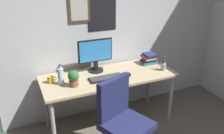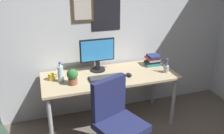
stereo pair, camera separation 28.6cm
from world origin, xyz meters
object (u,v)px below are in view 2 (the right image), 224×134
(monitor, at_px, (97,53))
(potted_plant, at_px, (72,76))
(coffee_mug_near, at_px, (51,77))
(book_stack_left, at_px, (153,60))
(pen_cup, at_px, (166,69))
(water_bottle, at_px, (61,74))
(office_chair, at_px, (116,118))
(keyboard, at_px, (106,78))
(computer_mouse, at_px, (129,75))

(monitor, height_order, potted_plant, monitor)
(coffee_mug_near, height_order, book_stack_left, book_stack_left)
(pen_cup, bearing_deg, water_bottle, 174.11)
(office_chair, distance_m, monitor, 0.95)
(book_stack_left, bearing_deg, office_chair, -135.85)
(office_chair, xyz_separation_m, potted_plant, (-0.37, 0.53, 0.31))
(keyboard, bearing_deg, office_chair, -95.18)
(monitor, height_order, water_bottle, monitor)
(keyboard, relative_size, pen_cup, 2.15)
(pen_cup, height_order, book_stack_left, pen_cup)
(monitor, xyz_separation_m, keyboard, (0.03, -0.28, -0.23))
(office_chair, height_order, book_stack_left, office_chair)
(office_chair, bearing_deg, computer_mouse, 56.80)
(water_bottle, height_order, coffee_mug_near, water_bottle)
(coffee_mug_near, bearing_deg, computer_mouse, -10.92)
(water_bottle, relative_size, potted_plant, 1.29)
(keyboard, distance_m, pen_cup, 0.81)
(potted_plant, xyz_separation_m, book_stack_left, (1.17, 0.25, -0.03))
(computer_mouse, distance_m, pen_cup, 0.51)
(computer_mouse, distance_m, book_stack_left, 0.52)
(office_chair, relative_size, monitor, 2.07)
(coffee_mug_near, bearing_deg, book_stack_left, 2.53)
(coffee_mug_near, height_order, potted_plant, potted_plant)
(monitor, bearing_deg, pen_cup, -22.02)
(monitor, bearing_deg, office_chair, -91.20)
(computer_mouse, distance_m, potted_plant, 0.72)
(monitor, distance_m, pen_cup, 0.92)
(monitor, relative_size, coffee_mug_near, 4.06)
(monitor, height_order, pen_cup, monitor)
(computer_mouse, bearing_deg, book_stack_left, 28.37)
(office_chair, height_order, potted_plant, office_chair)
(potted_plant, relative_size, book_stack_left, 0.90)
(book_stack_left, bearing_deg, water_bottle, -173.60)
(coffee_mug_near, distance_m, pen_cup, 1.47)
(monitor, relative_size, book_stack_left, 2.12)
(potted_plant, bearing_deg, computer_mouse, 0.72)
(office_chair, relative_size, water_bottle, 3.76)
(office_chair, distance_m, computer_mouse, 0.68)
(keyboard, xyz_separation_m, potted_plant, (-0.42, -0.03, 0.09))
(monitor, distance_m, keyboard, 0.36)
(monitor, relative_size, keyboard, 1.07)
(coffee_mug_near, bearing_deg, monitor, 10.78)
(potted_plant, bearing_deg, coffee_mug_near, 140.31)
(computer_mouse, bearing_deg, coffee_mug_near, 169.08)
(computer_mouse, xyz_separation_m, water_bottle, (-0.84, 0.10, 0.09))
(computer_mouse, bearing_deg, monitor, 137.99)
(coffee_mug_near, distance_m, potted_plant, 0.31)
(computer_mouse, height_order, pen_cup, pen_cup)
(computer_mouse, relative_size, coffee_mug_near, 0.97)
(computer_mouse, bearing_deg, water_bottle, 173.24)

